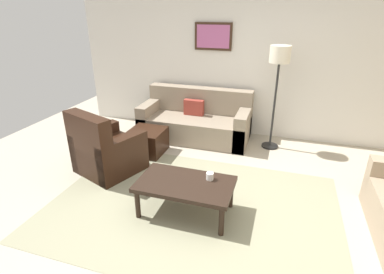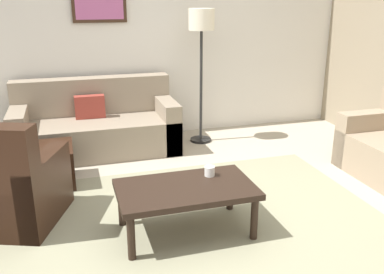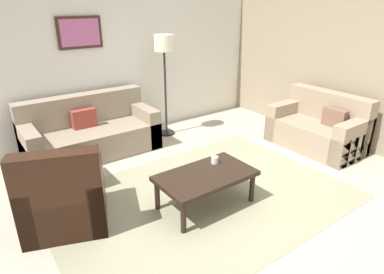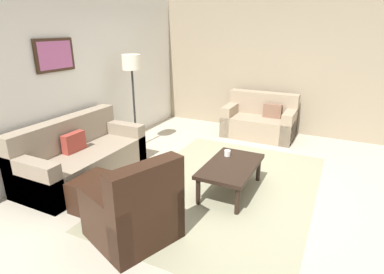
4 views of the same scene
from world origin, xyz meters
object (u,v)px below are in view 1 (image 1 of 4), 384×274
Objects in this scene: couch_main at (197,121)px; armchair_leather at (105,153)px; framed_artwork at (213,36)px; ottoman at (147,141)px; cup at (210,176)px; lamp_standing at (279,65)px; coffee_table at (185,186)px.

couch_main is 1.89× the size of armchair_leather.
framed_artwork is at bearing 66.86° from couch_main.
armchair_leather is 1.54× the size of framed_artwork.
armchair_leather is at bearing -110.80° from ottoman.
cup is at bearing -40.53° from ottoman.
lamp_standing is 1.32m from framed_artwork.
couch_main is 1.54m from framed_artwork.
ottoman is 0.33× the size of lamp_standing.
coffee_table is (1.12, -1.32, 0.16)m from ottoman.
couch_main is 2.92× the size of framed_artwork.
armchair_leather is 1.84× the size of ottoman.
framed_artwork reaches higher than ottoman.
armchair_leather is 1.52m from coffee_table.
lamp_standing reaches higher than cup.
armchair_leather is 2.75m from framed_artwork.
coffee_table is at bearing -21.16° from armchair_leather.
couch_main is at bearing 62.39° from armchair_leather.
cup is (0.79, -2.08, 0.15)m from couch_main.
cup is (1.67, -0.40, 0.15)m from armchair_leather.
ottoman is 1.74m from coffee_table.
couch_main is at bearing 110.85° from cup.
framed_artwork is at bearing 158.46° from lamp_standing.
coffee_table is (0.54, -2.22, 0.06)m from couch_main.
ottoman is at bearing 69.20° from armchair_leather.
lamp_standing reaches higher than armchair_leather.
couch_main is 2.23m from cup.
ottoman is 1.82m from cup.
ottoman is 2.18m from framed_artwork.
couch_main reaches higher than ottoman.
lamp_standing is (1.94, 0.84, 1.21)m from ottoman.
framed_artwork is (1.05, 2.08, 1.46)m from armchair_leather.
cup reaches higher than coffee_table.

